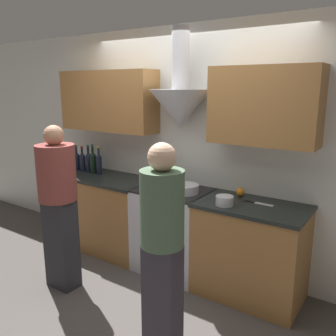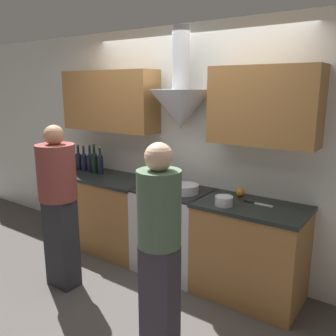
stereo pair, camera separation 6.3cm
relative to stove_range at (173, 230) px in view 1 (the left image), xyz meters
name	(u,v)px [view 1 (the left image)]	position (x,y,z in m)	size (l,w,h in m)	color
ground_plane	(157,281)	(0.00, -0.31, -0.46)	(12.00, 12.00, 0.00)	#4C4744
wall_back	(183,133)	(-0.05, 0.26, 1.01)	(8.40, 0.64, 2.60)	silver
counter_left	(104,212)	(-1.03, 0.00, 0.00)	(1.33, 0.62, 0.92)	#9E6B38
counter_right	(250,250)	(0.87, 0.00, 0.00)	(1.01, 0.62, 0.92)	#9E6B38
stove_range	(173,230)	(0.00, 0.00, 0.00)	(0.75, 0.60, 0.92)	silver
wine_bottle_0	(71,160)	(-1.60, 0.03, 0.58)	(0.07, 0.07, 0.31)	black
wine_bottle_1	(77,160)	(-1.52, 0.04, 0.58)	(0.08, 0.08, 0.32)	black
wine_bottle_2	(82,161)	(-1.41, 0.04, 0.58)	(0.07, 0.07, 0.32)	black
wine_bottle_3	(89,161)	(-1.31, 0.05, 0.59)	(0.07, 0.07, 0.34)	black
wine_bottle_4	(93,162)	(-1.21, 0.03, 0.60)	(0.08, 0.08, 0.36)	black
wine_bottle_5	(99,163)	(-1.11, 0.04, 0.59)	(0.07, 0.07, 0.35)	black
stock_pot	(160,180)	(-0.17, -0.01, 0.54)	(0.22, 0.22, 0.17)	silver
mixing_bowl	(185,189)	(0.17, -0.04, 0.50)	(0.27, 0.27, 0.09)	silver
orange_fruit	(240,192)	(0.67, 0.18, 0.50)	(0.08, 0.08, 0.08)	orange
saucepan	(225,201)	(0.66, -0.16, 0.50)	(0.16, 0.16, 0.09)	silver
chefs_knife	(259,203)	(0.91, 0.05, 0.46)	(0.28, 0.04, 0.01)	silver
person_foreground_left	(58,201)	(-0.74, -0.89, 0.43)	(0.36, 0.36, 1.63)	#28282D
person_foreground_right	(162,243)	(0.64, -1.11, 0.44)	(0.31, 0.31, 1.61)	#38333D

